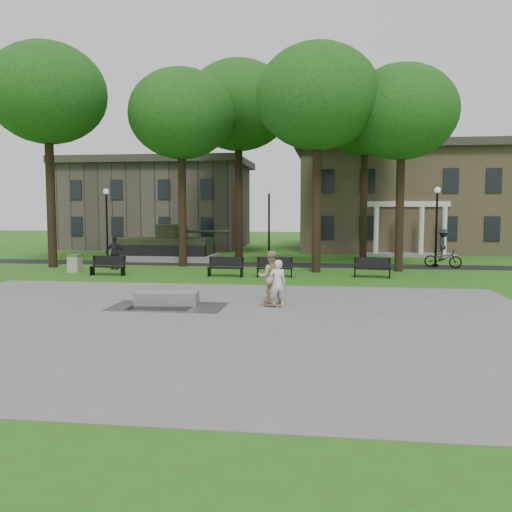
# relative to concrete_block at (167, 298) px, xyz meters

# --- Properties ---
(ground) EXTENTS (120.00, 120.00, 0.00)m
(ground) POSITION_rel_concrete_block_xyz_m (1.59, 2.30, -0.24)
(ground) COLOR #305C15
(ground) RESTS_ON ground
(plaza) EXTENTS (22.00, 16.00, 0.02)m
(plaza) POSITION_rel_concrete_block_xyz_m (1.59, -2.70, -0.23)
(plaza) COLOR gray
(plaza) RESTS_ON ground
(footpath) EXTENTS (44.00, 2.60, 0.01)m
(footpath) POSITION_rel_concrete_block_xyz_m (1.59, 14.30, -0.24)
(footpath) COLOR black
(footpath) RESTS_ON ground
(building_right) EXTENTS (17.00, 12.00, 8.60)m
(building_right) POSITION_rel_concrete_block_xyz_m (11.59, 28.30, 4.10)
(building_right) COLOR #9E8460
(building_right) RESTS_ON ground
(building_left) EXTENTS (15.00, 10.00, 7.20)m
(building_left) POSITION_rel_concrete_block_xyz_m (-9.41, 28.80, 3.35)
(building_left) COLOR #4C443D
(building_left) RESTS_ON ground
(tree_0) EXTENTS (6.80, 6.80, 12.97)m
(tree_0) POSITION_rel_concrete_block_xyz_m (-10.41, 11.30, 9.78)
(tree_0) COLOR black
(tree_0) RESTS_ON ground
(tree_1) EXTENTS (6.20, 6.20, 11.63)m
(tree_1) POSITION_rel_concrete_block_xyz_m (-2.91, 12.80, 8.71)
(tree_1) COLOR black
(tree_1) RESTS_ON ground
(tree_2) EXTENTS (6.60, 6.60, 12.16)m
(tree_2) POSITION_rel_concrete_block_xyz_m (5.09, 10.80, 9.07)
(tree_2) COLOR black
(tree_2) RESTS_ON ground
(tree_3) EXTENTS (6.00, 6.00, 11.19)m
(tree_3) POSITION_rel_concrete_block_xyz_m (9.59, 11.80, 8.35)
(tree_3) COLOR black
(tree_3) RESTS_ON ground
(tree_4) EXTENTS (7.20, 7.20, 13.50)m
(tree_4) POSITION_rel_concrete_block_xyz_m (-0.41, 18.30, 10.15)
(tree_4) COLOR black
(tree_4) RESTS_ON ground
(tree_5) EXTENTS (6.40, 6.40, 12.44)m
(tree_5) POSITION_rel_concrete_block_xyz_m (8.09, 18.80, 9.42)
(tree_5) COLOR black
(tree_5) RESTS_ON ground
(lamp_left) EXTENTS (0.36, 0.36, 4.73)m
(lamp_left) POSITION_rel_concrete_block_xyz_m (-8.41, 14.60, 2.55)
(lamp_left) COLOR black
(lamp_left) RESTS_ON ground
(lamp_mid) EXTENTS (0.36, 0.36, 4.73)m
(lamp_mid) POSITION_rel_concrete_block_xyz_m (2.09, 14.60, 2.55)
(lamp_mid) COLOR black
(lamp_mid) RESTS_ON ground
(lamp_right) EXTENTS (0.36, 0.36, 4.73)m
(lamp_right) POSITION_rel_concrete_block_xyz_m (12.09, 14.60, 2.55)
(lamp_right) COLOR black
(lamp_right) RESTS_ON ground
(tank_monument) EXTENTS (7.45, 3.40, 2.40)m
(tank_monument) POSITION_rel_concrete_block_xyz_m (-4.87, 16.30, 0.61)
(tank_monument) COLOR gray
(tank_monument) RESTS_ON ground
(puddle) EXTENTS (2.20, 1.20, 0.00)m
(puddle) POSITION_rel_concrete_block_xyz_m (-0.04, -0.68, -0.22)
(puddle) COLOR black
(puddle) RESTS_ON plaza
(concrete_block) EXTENTS (2.30, 1.23, 0.45)m
(concrete_block) POSITION_rel_concrete_block_xyz_m (0.00, 0.00, 0.00)
(concrete_block) COLOR gray
(concrete_block) RESTS_ON plaza
(skateboard) EXTENTS (0.81, 0.37, 0.07)m
(skateboard) POSITION_rel_concrete_block_xyz_m (3.77, -0.02, -0.19)
(skateboard) COLOR brown
(skateboard) RESTS_ON plaza
(skateboarder) EXTENTS (0.69, 0.56, 1.64)m
(skateboarder) POSITION_rel_concrete_block_xyz_m (3.98, 0.19, 0.60)
(skateboarder) COLOR white
(skateboarder) RESTS_ON plaza
(friend_watching) EXTENTS (1.06, 0.90, 1.91)m
(friend_watching) POSITION_rel_concrete_block_xyz_m (3.66, 0.75, 0.73)
(friend_watching) COLOR tan
(friend_watching) RESTS_ON plaza
(pedestrian_walker) EXTENTS (1.13, 0.51, 1.89)m
(pedestrian_walker) POSITION_rel_concrete_block_xyz_m (-6.35, 10.72, 0.70)
(pedestrian_walker) COLOR #20212B
(pedestrian_walker) RESTS_ON ground
(cyclist) EXTENTS (2.22, 1.33, 2.28)m
(cyclist) POSITION_rel_concrete_block_xyz_m (12.41, 14.04, 0.69)
(cyclist) COLOR black
(cyclist) RESTS_ON ground
(park_bench_0) EXTENTS (1.82, 0.60, 1.00)m
(park_bench_0) POSITION_rel_concrete_block_xyz_m (-5.60, 8.01, 0.28)
(park_bench_0) COLOR black
(park_bench_0) RESTS_ON ground
(park_bench_1) EXTENTS (1.82, 0.63, 1.00)m
(park_bench_1) POSITION_rel_concrete_block_xyz_m (0.56, 8.28, 0.28)
(park_bench_1) COLOR black
(park_bench_1) RESTS_ON ground
(park_bench_2) EXTENTS (1.82, 0.62, 1.00)m
(park_bench_2) POSITION_rel_concrete_block_xyz_m (3.07, 8.43, 0.28)
(park_bench_2) COLOR black
(park_bench_2) RESTS_ON ground
(park_bench_3) EXTENTS (1.83, 0.65, 1.00)m
(park_bench_3) POSITION_rel_concrete_block_xyz_m (7.93, 8.88, 0.28)
(park_bench_3) COLOR black
(park_bench_3) RESTS_ON ground
(trash_bin) EXTENTS (0.68, 0.68, 0.96)m
(trash_bin) POSITION_rel_concrete_block_xyz_m (-7.95, 9.08, 0.24)
(trash_bin) COLOR #A7A18A
(trash_bin) RESTS_ON ground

